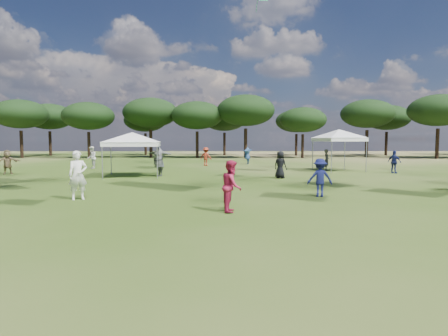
# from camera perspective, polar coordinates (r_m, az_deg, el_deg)

# --- Properties ---
(tree_line) EXTENTS (108.78, 17.63, 7.77)m
(tree_line) POSITION_cam_1_polar(r_m,az_deg,el_deg) (48.27, 2.02, 8.14)
(tree_line) COLOR black
(tree_line) RESTS_ON ground
(tent_left) EXTENTS (6.54, 6.54, 3.01)m
(tent_left) POSITION_cam_1_polar(r_m,az_deg,el_deg) (23.56, -13.80, 5.00)
(tent_left) COLOR gray
(tent_left) RESTS_ON ground
(tent_right) EXTENTS (5.63, 5.63, 3.28)m
(tent_right) POSITION_cam_1_polar(r_m,az_deg,el_deg) (28.03, 17.12, 5.38)
(tent_right) COLOR gray
(tent_right) RESTS_ON ground
(festival_crowd) EXTENTS (28.14, 23.96, 1.87)m
(festival_crowd) POSITION_cam_1_polar(r_m,az_deg,el_deg) (23.07, -9.76, 0.76)
(festival_crowd) COLOR #4C4C51
(festival_crowd) RESTS_ON ground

